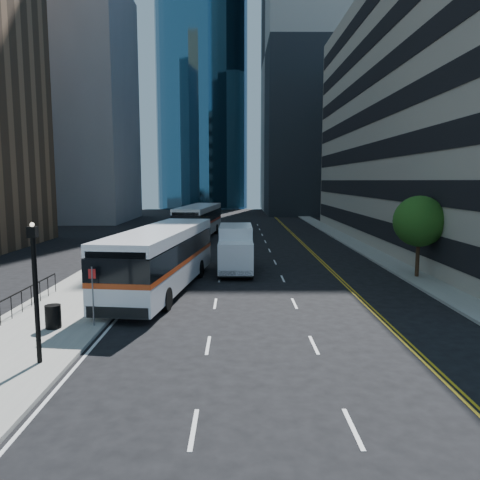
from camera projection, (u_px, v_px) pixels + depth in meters
The scene contains 12 objects.
ground at pixel (289, 315), 21.64m from camera, with size 160.00×160.00×0.00m, color black.
sidewalk_west at pixel (155, 242), 46.35m from camera, with size 5.00×90.00×0.15m, color gray.
sidewalk_east at pixel (351, 242), 46.49m from camera, with size 2.00×90.00×0.15m, color gray.
office_tower_north at pixel (343, 55), 89.38m from camera, with size 30.00×28.00×60.00m, color gray.
glass_tower at pixel (201, 23), 100.80m from camera, with size 20.00×20.00×80.00m, color #29536F.
midrise_west at pixel (68, 105), 70.80m from camera, with size 18.00×18.00×35.00m, color gray.
street_tree at pixel (419, 221), 29.17m from camera, with size 3.20×3.20×5.10m.
lamp_post at pixel (36, 287), 15.27m from camera, with size 0.28×0.28×4.56m.
bus_front at pixel (162, 257), 26.25m from camera, with size 4.70×13.91×3.52m.
bus_rear at pixel (199, 220), 51.05m from camera, with size 4.38×13.57×3.44m.
box_truck at pixel (236, 248), 31.72m from camera, with size 2.23×6.44×3.08m.
trash_can at pixel (53, 317), 19.19m from camera, with size 0.64×0.64×0.96m, color black.
Camera 1 is at (-2.42, -21.00, 6.18)m, focal length 35.00 mm.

